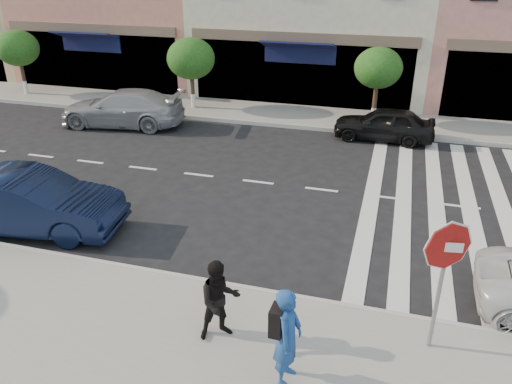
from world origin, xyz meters
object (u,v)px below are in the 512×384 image
photographer (288,337)px  walker (219,300)px  stop_sign (445,259)px  car_far_mid (384,124)px  car_far_left (122,108)px  car_near_mid (29,202)px

photographer → walker: photographer is taller
walker → photographer: bearing=-60.4°
stop_sign → car_far_mid: stop_sign is taller
photographer → car_far_left: bearing=41.5°
car_near_mid → walker: bearing=-120.2°
photographer → car_near_mid: photographer is taller
stop_sign → car_near_mid: (-9.73, 1.80, -1.21)m
car_near_mid → car_far_left: car_near_mid is taller
stop_sign → car_near_mid: stop_sign is taller
walker → car_far_left: size_ratio=0.31×
car_far_mid → stop_sign: bearing=9.0°
stop_sign → car_far_mid: 11.52m
car_far_left → car_far_mid: size_ratio=1.36×
car_near_mid → car_far_left: 8.66m
walker → stop_sign: bearing=-22.6°
walker → car_far_mid: size_ratio=0.42×
car_far_left → walker: bearing=29.5°
car_near_mid → car_far_mid: car_near_mid is taller
photographer → car_near_mid: (-7.46, 3.24, -0.25)m
car_far_left → stop_sign: bearing=42.0°
stop_sign → car_far_left: bearing=130.4°
stop_sign → car_far_left: 15.70m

